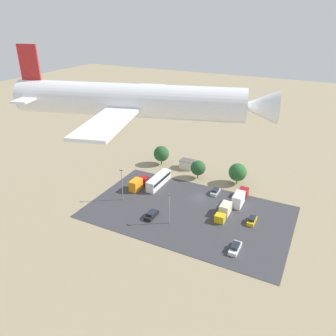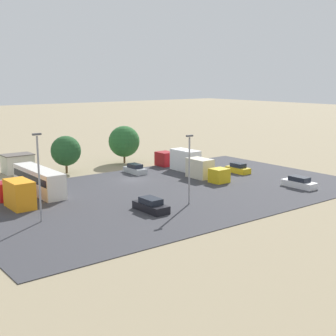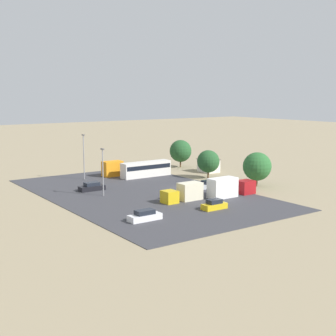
# 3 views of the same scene
# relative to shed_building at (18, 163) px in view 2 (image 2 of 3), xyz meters

# --- Properties ---
(ground_plane) EXTENTS (400.00, 400.00, 0.00)m
(ground_plane) POSITION_rel_shed_building_xyz_m (-11.04, 15.88, -1.48)
(ground_plane) COLOR gray
(parking_lot_surface) EXTENTS (51.90, 31.27, 0.08)m
(parking_lot_surface) POSITION_rel_shed_building_xyz_m (-11.04, 24.43, -1.44)
(parking_lot_surface) COLOR #38383D
(parking_lot_surface) RESTS_ON ground
(shed_building) EXTENTS (4.63, 3.42, 2.95)m
(shed_building) POSITION_rel_shed_building_xyz_m (0.00, 0.00, 0.00)
(shed_building) COLOR silver
(shed_building) RESTS_ON ground
(bus) EXTENTS (2.56, 11.15, 3.19)m
(bus) POSITION_rel_shed_building_xyz_m (2.75, 14.93, 0.31)
(bus) COLOR silver
(bus) RESTS_ON ground
(parked_car_0) EXTENTS (1.71, 4.02, 1.53)m
(parked_car_0) POSITION_rel_shed_building_xyz_m (-27.08, 21.63, -0.77)
(parked_car_0) COLOR gold
(parked_car_0) RESTS_ON ground
(parked_car_1) EXTENTS (1.93, 4.68, 1.51)m
(parked_car_1) POSITION_rel_shed_building_xyz_m (-3.70, 30.69, -0.77)
(parked_car_1) COLOR black
(parked_car_1) RESTS_ON ground
(parked_car_2) EXTENTS (1.83, 4.76, 1.49)m
(parked_car_2) POSITION_rel_shed_building_xyz_m (-26.38, 33.69, -0.78)
(parked_car_2) COLOR silver
(parked_car_2) RESTS_ON ground
(parked_car_3) EXTENTS (1.77, 4.25, 1.46)m
(parked_car_3) POSITION_rel_shed_building_xyz_m (-14.16, 11.97, -0.80)
(parked_car_3) COLOR #ADB2B7
(parked_car_3) RESTS_ON ground
(parked_truck_0) EXTENTS (2.39, 7.16, 2.86)m
(parked_truck_0) POSITION_rel_shed_building_xyz_m (-19.89, 21.90, -0.09)
(parked_truck_0) COLOR gold
(parked_truck_0) RESTS_ON ground
(parked_truck_1) EXTENTS (2.41, 9.28, 3.35)m
(parked_truck_1) POSITION_rel_shed_building_xyz_m (-21.72, 13.66, 0.13)
(parked_truck_1) COLOR maroon
(parked_truck_1) RESTS_ON ground
(parked_truck_2) EXTENTS (2.37, 7.64, 3.21)m
(parked_truck_2) POSITION_rel_shed_building_xyz_m (7.34, 19.21, 0.07)
(parked_truck_2) COLOR maroon
(parked_truck_2) RESTS_ON ground
(tree_near_shed) EXTENTS (5.42, 5.42, 6.53)m
(tree_near_shed) POSITION_rel_shed_building_xyz_m (-17.88, 3.08, 2.33)
(tree_near_shed) COLOR brown
(tree_near_shed) RESTS_ON ground
(tree_apron_far) EXTENTS (4.69, 4.69, 5.88)m
(tree_apron_far) POSITION_rel_shed_building_xyz_m (-5.89, 5.05, 2.05)
(tree_apron_far) COLOR brown
(tree_apron_far) RESTS_ON ground
(light_pole_lot_centre) EXTENTS (0.90, 0.28, 8.20)m
(light_pole_lot_centre) POSITION_rel_shed_building_xyz_m (-8.95, 31.09, 3.12)
(light_pole_lot_centre) COLOR gray
(light_pole_lot_centre) RESTS_ON ground
(light_pole_lot_edge) EXTENTS (0.90, 0.28, 9.19)m
(light_pole_lot_edge) POSITION_rel_shed_building_xyz_m (7.55, 26.90, 3.63)
(light_pole_lot_edge) COLOR gray
(light_pole_lot_edge) RESTS_ON ground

